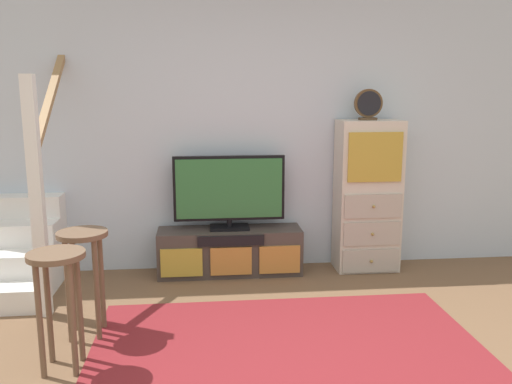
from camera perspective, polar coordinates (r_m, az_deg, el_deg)
back_wall at (r=5.07m, az=0.33°, el=7.06°), size 6.40×0.12×2.70m
area_rug at (r=3.64m, az=3.61°, el=-16.80°), size 2.60×1.80×0.01m
media_console at (r=5.00m, az=-2.80°, el=-6.34°), size 1.32×0.38×0.42m
television at (r=4.88m, az=-2.87°, el=0.17°), size 1.01×0.22×0.68m
side_cabinet at (r=5.11m, az=11.81°, el=-0.44°), size 0.58×0.38×1.41m
desk_clock at (r=4.99m, az=11.88°, el=9.10°), size 0.26×0.08×0.28m
staircase at (r=5.24m, az=-24.56°, el=-4.73°), size 1.00×1.36×2.20m
bar_stool_near at (r=3.45m, az=-20.35°, el=-9.15°), size 0.34×0.34×0.75m
bar_stool_far at (r=3.86m, az=-17.89°, el=-6.84°), size 0.34×0.34×0.75m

